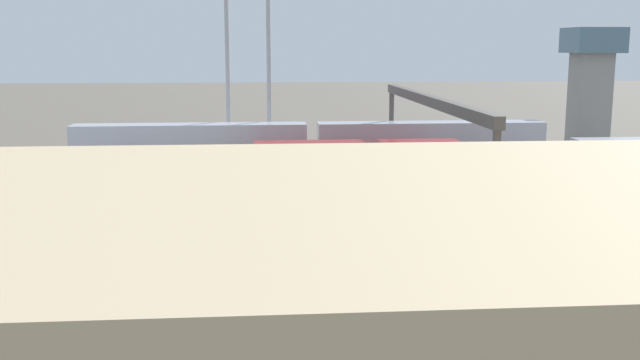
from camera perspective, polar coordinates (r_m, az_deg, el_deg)
ground_plane at (r=61.00m, az=6.82°, el=-1.81°), size 400.00×400.00×0.00m
track_bed_0 at (r=75.47m, az=4.57°, el=0.63°), size 140.00×2.80×0.12m
track_bed_1 at (r=70.62m, az=5.22°, el=-0.06°), size 140.00×2.80×0.12m
track_bed_2 at (r=65.79m, az=5.96°, el=-0.84°), size 140.00×2.80×0.12m
track_bed_3 at (r=60.99m, az=6.82°, el=-1.76°), size 140.00×2.80×0.12m
track_bed_4 at (r=56.22m, az=7.83°, el=-2.82°), size 140.00×2.80×0.12m
track_bed_5 at (r=51.49m, az=9.03°, el=-4.08°), size 140.00×2.80×0.12m
track_bed_6 at (r=46.82m, az=10.47°, el=-5.59°), size 140.00×2.80×0.12m
train_on_track_2 at (r=65.98m, az=-17.59°, el=0.57°), size 66.40×3.00×4.40m
train_on_track_4 at (r=54.51m, az=-8.74°, el=-0.51°), size 95.60×3.06×5.00m
train_on_track_0 at (r=74.30m, az=-0.62°, el=2.49°), size 47.20×3.06×5.00m
light_mast_0 at (r=76.57m, az=-7.25°, el=13.53°), size 2.80×0.70×26.82m
signal_gantry at (r=60.20m, az=8.45°, el=5.36°), size 0.70×35.00×8.80m
maintenance_shed at (r=21.46m, az=19.92°, el=-12.62°), size 55.12×17.17×9.30m
control_tower at (r=96.11m, az=20.15°, el=7.26°), size 6.00×6.00×14.85m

